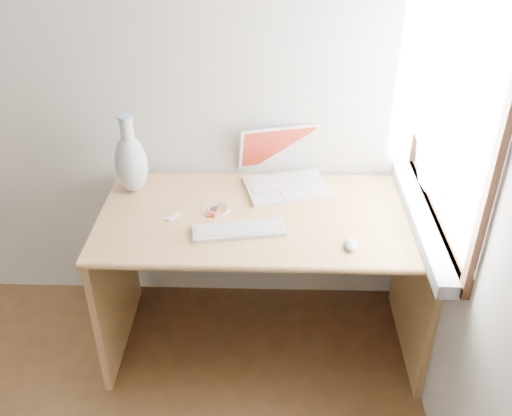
{
  "coord_description": "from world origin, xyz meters",
  "views": [
    {
      "loc": [
        1.05,
        -0.71,
        2.11
      ],
      "look_at": [
        0.99,
        1.35,
        0.79
      ],
      "focal_mm": 40.0,
      "sensor_mm": 36.0,
      "label": 1
    }
  ],
  "objects_px": {
    "desk": "(264,243)",
    "external_keyboard": "(239,230)",
    "vase": "(131,162)",
    "laptop": "(287,173)"
  },
  "relations": [
    {
      "from": "desk",
      "to": "vase",
      "type": "bearing_deg",
      "value": 170.64
    },
    {
      "from": "desk",
      "to": "external_keyboard",
      "type": "xyz_separation_m",
      "value": [
        -0.11,
        -0.22,
        0.23
      ]
    },
    {
      "from": "laptop",
      "to": "external_keyboard",
      "type": "height_order",
      "value": "laptop"
    },
    {
      "from": "laptop",
      "to": "vase",
      "type": "bearing_deg",
      "value": 172.06
    },
    {
      "from": "vase",
      "to": "laptop",
      "type": "bearing_deg",
      "value": 6.65
    },
    {
      "from": "vase",
      "to": "external_keyboard",
      "type": "bearing_deg",
      "value": -32.96
    },
    {
      "from": "desk",
      "to": "laptop",
      "type": "relative_size",
      "value": 3.37
    },
    {
      "from": "laptop",
      "to": "external_keyboard",
      "type": "relative_size",
      "value": 1.08
    },
    {
      "from": "desk",
      "to": "external_keyboard",
      "type": "relative_size",
      "value": 3.65
    },
    {
      "from": "external_keyboard",
      "to": "vase",
      "type": "bearing_deg",
      "value": 137.61
    }
  ]
}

